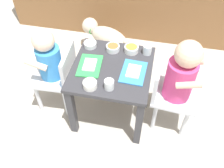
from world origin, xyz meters
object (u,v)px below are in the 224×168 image
object	(u,v)px
seated_child_right	(179,76)
veggie_bowl_near	(113,48)
food_tray_left	(90,65)
food_tray_right	(133,72)
dining_table	(112,77)
water_cup_right	(147,50)
seated_child_left	(51,62)
water_cup_left	(109,85)
veggie_bowl_far	(131,49)
cereal_bowl_left_side	(90,44)
cereal_bowl_right_side	(90,84)
dog	(105,36)

from	to	relation	value
seated_child_right	veggie_bowl_near	bearing A→B (deg)	160.12
food_tray_left	food_tray_right	world-z (taller)	same
dining_table	water_cup_right	world-z (taller)	water_cup_right
seated_child_left	water_cup_left	size ratio (longest dim) A/B	10.96
dining_table	veggie_bowl_far	world-z (taller)	veggie_bowl_far
seated_child_left	food_tray_right	xyz separation A→B (m)	(0.54, -0.02, 0.04)
veggie_bowl_far	cereal_bowl_left_side	bearing A→B (deg)	-179.13
seated_child_right	veggie_bowl_far	world-z (taller)	seated_child_right
veggie_bowl_near	cereal_bowl_left_side	world-z (taller)	veggie_bowl_near
water_cup_right	cereal_bowl_left_side	distance (m)	0.38
veggie_bowl_far	food_tray_left	bearing A→B (deg)	-139.96
dining_table	seated_child_left	distance (m)	0.41
seated_child_right	water_cup_right	bearing A→B (deg)	140.98
cereal_bowl_right_side	dining_table	bearing A→B (deg)	64.84
food_tray_left	veggie_bowl_near	size ratio (longest dim) A/B	2.40
water_cup_left	seated_child_right	bearing A→B (deg)	24.47
seated_child_right	water_cup_left	size ratio (longest dim) A/B	11.84
veggie_bowl_far	cereal_bowl_left_side	world-z (taller)	veggie_bowl_far
seated_child_left	veggie_bowl_near	xyz separation A→B (m)	(0.38, 0.17, 0.05)
dining_table	seated_child_right	bearing A→B (deg)	0.58
food_tray_left	cereal_bowl_right_side	distance (m)	0.18
veggie_bowl_near	cereal_bowl_left_side	size ratio (longest dim) A/B	1.05
dining_table	cereal_bowl_left_side	size ratio (longest dim) A/B	5.88
food_tray_left	food_tray_right	distance (m)	0.27
food_tray_right	water_cup_right	xyz separation A→B (m)	(0.06, 0.20, 0.02)
seated_child_right	veggie_bowl_near	xyz separation A→B (m)	(-0.44, 0.16, 0.02)
dining_table	food_tray_right	world-z (taller)	food_tray_right
dining_table	water_cup_left	distance (m)	0.21
dog	food_tray_right	distance (m)	0.77
food_tray_left	veggie_bowl_near	world-z (taller)	veggie_bowl_near
dining_table	seated_child_left	size ratio (longest dim) A/B	0.77
seated_child_right	food_tray_left	xyz separation A→B (m)	(-0.55, -0.02, 0.00)
food_tray_right	veggie_bowl_near	bearing A→B (deg)	132.50
water_cup_left	food_tray_right	bearing A→B (deg)	52.84
food_tray_right	cereal_bowl_right_side	xyz separation A→B (m)	(-0.23, -0.17, 0.02)
water_cup_left	cereal_bowl_left_side	distance (m)	0.40
seated_child_left	veggie_bowl_far	world-z (taller)	seated_child_left
food_tray_left	water_cup_right	distance (m)	0.39
water_cup_left	seated_child_left	bearing A→B (deg)	158.31
dining_table	water_cup_left	bearing A→B (deg)	-83.26
food_tray_right	cereal_bowl_left_side	xyz separation A→B (m)	(-0.32, 0.19, 0.01)
seated_child_left	food_tray_left	bearing A→B (deg)	-3.33
seated_child_left	cereal_bowl_right_side	xyz separation A→B (m)	(0.32, -0.19, 0.05)
water_cup_right	veggie_bowl_near	size ratio (longest dim) A/B	0.71
seated_child_left	dog	bearing A→B (deg)	71.45
dining_table	cereal_bowl_right_side	bearing A→B (deg)	-115.16
water_cup_left	water_cup_right	world-z (taller)	water_cup_right
seated_child_right	food_tray_right	distance (m)	0.27
cereal_bowl_left_side	dog	bearing A→B (deg)	91.26
water_cup_left	cereal_bowl_left_side	xyz separation A→B (m)	(-0.21, 0.34, -0.01)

